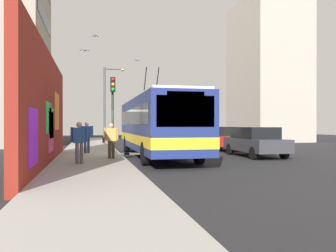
{
  "coord_description": "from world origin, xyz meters",
  "views": [
    {
      "loc": [
        -19.27,
        1.64,
        1.67
      ],
      "look_at": [
        0.56,
        -2.9,
        1.64
      ],
      "focal_mm": 36.78,
      "sensor_mm": 36.0,
      "label": 1
    }
  ],
  "objects_px": {
    "city_bus": "(156,124)",
    "parked_car_navy": "(193,135)",
    "pedestrian_midblock": "(87,135)",
    "pedestrian_near_wall": "(79,139)",
    "parked_car_red": "(218,138)",
    "parked_car_dark_gray": "(255,141)",
    "street_lamp": "(107,100)",
    "traffic_light": "(113,102)",
    "pedestrian_at_curb": "(111,138)"
  },
  "relations": [
    {
      "from": "city_bus",
      "to": "parked_car_red",
      "type": "relative_size",
      "value": 2.49
    },
    {
      "from": "city_bus",
      "to": "parked_car_navy",
      "type": "distance_m",
      "value": 11.61
    },
    {
      "from": "parked_car_dark_gray",
      "to": "pedestrian_near_wall",
      "type": "xyz_separation_m",
      "value": [
        -2.79,
        9.04,
        0.29
      ]
    },
    {
      "from": "parked_car_red",
      "to": "pedestrian_midblock",
      "type": "bearing_deg",
      "value": 107.78
    },
    {
      "from": "parked_car_red",
      "to": "pedestrian_at_curb",
      "type": "bearing_deg",
      "value": 129.37
    },
    {
      "from": "parked_car_red",
      "to": "street_lamp",
      "type": "relative_size",
      "value": 0.73
    },
    {
      "from": "city_bus",
      "to": "parked_car_navy",
      "type": "xyz_separation_m",
      "value": [
        10.34,
        -5.2,
        -0.92
      ]
    },
    {
      "from": "parked_car_dark_gray",
      "to": "pedestrian_midblock",
      "type": "xyz_separation_m",
      "value": [
        2.61,
        8.78,
        0.33
      ]
    },
    {
      "from": "parked_car_dark_gray",
      "to": "parked_car_red",
      "type": "bearing_deg",
      "value": 0.0
    },
    {
      "from": "pedestrian_midblock",
      "to": "street_lamp",
      "type": "distance_m",
      "value": 9.56
    },
    {
      "from": "pedestrian_near_wall",
      "to": "street_lamp",
      "type": "height_order",
      "value": "street_lamp"
    },
    {
      "from": "city_bus",
      "to": "pedestrian_at_curb",
      "type": "height_order",
      "value": "city_bus"
    },
    {
      "from": "city_bus",
      "to": "pedestrian_near_wall",
      "type": "height_order",
      "value": "city_bus"
    },
    {
      "from": "parked_car_navy",
      "to": "street_lamp",
      "type": "bearing_deg",
      "value": 86.89
    },
    {
      "from": "pedestrian_near_wall",
      "to": "pedestrian_midblock",
      "type": "height_order",
      "value": "pedestrian_midblock"
    },
    {
      "from": "street_lamp",
      "to": "parked_car_dark_gray",
      "type": "bearing_deg",
      "value": -148.14
    },
    {
      "from": "parked_car_navy",
      "to": "city_bus",
      "type": "bearing_deg",
      "value": 153.3
    },
    {
      "from": "street_lamp",
      "to": "parked_car_red",
      "type": "bearing_deg",
      "value": -130.74
    },
    {
      "from": "traffic_light",
      "to": "pedestrian_midblock",
      "type": "bearing_deg",
      "value": 101.04
    },
    {
      "from": "parked_car_navy",
      "to": "street_lamp",
      "type": "height_order",
      "value": "street_lamp"
    },
    {
      "from": "parked_car_navy",
      "to": "pedestrian_at_curb",
      "type": "bearing_deg",
      "value": 147.73
    },
    {
      "from": "parked_car_navy",
      "to": "pedestrian_near_wall",
      "type": "height_order",
      "value": "pedestrian_near_wall"
    },
    {
      "from": "pedestrian_at_curb",
      "to": "pedestrian_midblock",
      "type": "relative_size",
      "value": 0.95
    },
    {
      "from": "parked_car_dark_gray",
      "to": "parked_car_red",
      "type": "xyz_separation_m",
      "value": [
        5.42,
        0.0,
        -0.0
      ]
    },
    {
      "from": "pedestrian_midblock",
      "to": "traffic_light",
      "type": "bearing_deg",
      "value": -78.96
    },
    {
      "from": "pedestrian_at_curb",
      "to": "traffic_light",
      "type": "distance_m",
      "value": 4.24
    },
    {
      "from": "city_bus",
      "to": "pedestrian_at_curb",
      "type": "relative_size",
      "value": 7.08
    },
    {
      "from": "parked_car_red",
      "to": "street_lamp",
      "type": "bearing_deg",
      "value": 49.26
    },
    {
      "from": "parked_car_dark_gray",
      "to": "city_bus",
      "type": "bearing_deg",
      "value": 79.72
    },
    {
      "from": "parked_car_navy",
      "to": "parked_car_dark_gray",
      "type": "bearing_deg",
      "value": -180.0
    },
    {
      "from": "traffic_light",
      "to": "pedestrian_near_wall",
      "type": "bearing_deg",
      "value": 163.46
    },
    {
      "from": "city_bus",
      "to": "pedestrian_midblock",
      "type": "relative_size",
      "value": 6.7
    },
    {
      "from": "parked_car_navy",
      "to": "pedestrian_near_wall",
      "type": "bearing_deg",
      "value": 147.3
    },
    {
      "from": "city_bus",
      "to": "parked_car_red",
      "type": "bearing_deg",
      "value": -49.25
    },
    {
      "from": "parked_car_dark_gray",
      "to": "street_lamp",
      "type": "bearing_deg",
      "value": 31.86
    },
    {
      "from": "parked_car_red",
      "to": "parked_car_dark_gray",
      "type": "bearing_deg",
      "value": -180.0
    },
    {
      "from": "parked_car_navy",
      "to": "pedestrian_midblock",
      "type": "bearing_deg",
      "value": 134.63
    },
    {
      "from": "parked_car_navy",
      "to": "street_lamp",
      "type": "distance_m",
      "value": 7.84
    },
    {
      "from": "city_bus",
      "to": "pedestrian_at_curb",
      "type": "bearing_deg",
      "value": 126.26
    },
    {
      "from": "city_bus",
      "to": "street_lamp",
      "type": "height_order",
      "value": "street_lamp"
    },
    {
      "from": "pedestrian_midblock",
      "to": "traffic_light",
      "type": "distance_m",
      "value": 2.37
    },
    {
      "from": "parked_car_navy",
      "to": "parked_car_red",
      "type": "bearing_deg",
      "value": 180.0
    },
    {
      "from": "city_bus",
      "to": "traffic_light",
      "type": "bearing_deg",
      "value": 47.87
    },
    {
      "from": "parked_car_red",
      "to": "parked_car_navy",
      "type": "distance_m",
      "value": 5.86
    },
    {
      "from": "parked_car_dark_gray",
      "to": "parked_car_red",
      "type": "height_order",
      "value": "same"
    },
    {
      "from": "pedestrian_at_curb",
      "to": "pedestrian_midblock",
      "type": "distance_m",
      "value": 3.65
    },
    {
      "from": "parked_car_navy",
      "to": "street_lamp",
      "type": "relative_size",
      "value": 0.75
    },
    {
      "from": "pedestrian_midblock",
      "to": "street_lamp",
      "type": "bearing_deg",
      "value": -9.58
    },
    {
      "from": "city_bus",
      "to": "parked_car_navy",
      "type": "bearing_deg",
      "value": -26.7
    },
    {
      "from": "parked_car_dark_gray",
      "to": "traffic_light",
      "type": "xyz_separation_m",
      "value": [
        2.89,
        7.35,
        2.19
      ]
    }
  ]
}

